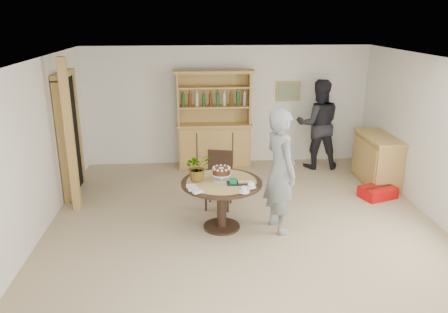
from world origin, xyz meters
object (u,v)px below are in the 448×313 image
adult_person (318,124)px  dining_chair (219,176)px  hutch (214,135)px  sideboard (377,159)px  teen_boy (280,171)px  dining_table (222,191)px  red_suitcase (378,192)px

adult_person → dining_chair: bearing=43.8°
hutch → sideboard: bearing=-22.2°
teen_boy → dining_chair: bearing=25.2°
dining_table → red_suitcase: (2.84, 0.93, -0.50)m
dining_table → teen_boy: (0.85, -0.10, 0.33)m
hutch → dining_chair: (-0.03, -2.05, -0.15)m
dining_table → teen_boy: teen_boy is taller
sideboard → dining_chair: dining_chair is taller
hutch → adult_person: size_ratio=1.09×
dining_table → adult_person: adult_person is taller
teen_boy → red_suitcase: 2.39m
dining_chair → red_suitcase: size_ratio=1.35×
dining_table → teen_boy: 0.92m
red_suitcase → adult_person: bearing=91.5°
hutch → teen_boy: (0.81, -2.98, 0.24)m
adult_person → red_suitcase: 2.01m
teen_boy → red_suitcase: teen_boy is taller
dining_table → dining_chair: size_ratio=1.27×
teen_boy → sideboard: bearing=-68.8°
sideboard → dining_table: (-3.08, -1.64, 0.13)m
dining_table → red_suitcase: size_ratio=1.72×
hutch → dining_table: size_ratio=1.70×
dining_table → adult_person: 3.45m
sideboard → adult_person: (-0.89, 1.00, 0.46)m
sideboard → red_suitcase: (-0.24, -0.70, -0.37)m
sideboard → teen_boy: 2.87m
red_suitcase → teen_boy: bearing=-172.1°
sideboard → red_suitcase: 0.83m
hutch → dining_table: bearing=-90.9°
hutch → dining_chair: size_ratio=2.16×
hutch → sideboard: (3.04, -1.24, -0.22)m
hutch → teen_boy: hutch is taller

